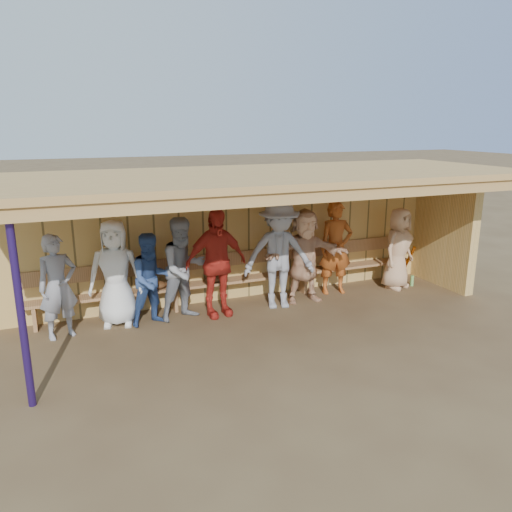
{
  "coord_description": "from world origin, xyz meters",
  "views": [
    {
      "loc": [
        -3.14,
        -7.31,
        3.25
      ],
      "look_at": [
        0.0,
        0.35,
        1.05
      ],
      "focal_mm": 35.0,
      "sensor_mm": 36.0,
      "label": 1
    }
  ],
  "objects_px": {
    "player_d": "(216,263)",
    "player_c": "(152,279)",
    "player_b": "(115,273)",
    "player_a": "(58,287)",
    "player_g": "(336,248)",
    "player_f": "(305,256)",
    "player_h": "(398,248)",
    "player_extra": "(184,269)",
    "bench": "(241,273)",
    "player_e": "(279,254)"
  },
  "relations": [
    {
      "from": "player_d",
      "to": "player_c",
      "type": "bearing_deg",
      "value": 172.69
    },
    {
      "from": "player_b",
      "to": "player_c",
      "type": "bearing_deg",
      "value": -7.8
    },
    {
      "from": "player_a",
      "to": "player_g",
      "type": "bearing_deg",
      "value": -15.25
    },
    {
      "from": "player_f",
      "to": "player_h",
      "type": "xyz_separation_m",
      "value": [
        2.11,
        -0.01,
        -0.06
      ]
    },
    {
      "from": "player_h",
      "to": "player_g",
      "type": "bearing_deg",
      "value": 149.77
    },
    {
      "from": "player_c",
      "to": "player_h",
      "type": "bearing_deg",
      "value": -11.56
    },
    {
      "from": "player_h",
      "to": "player_extra",
      "type": "bearing_deg",
      "value": 158.37
    },
    {
      "from": "player_a",
      "to": "player_extra",
      "type": "relative_size",
      "value": 0.93
    },
    {
      "from": "bench",
      "to": "player_extra",
      "type": "bearing_deg",
      "value": -157.29
    },
    {
      "from": "player_h",
      "to": "bench",
      "type": "height_order",
      "value": "player_h"
    },
    {
      "from": "player_c",
      "to": "player_f",
      "type": "bearing_deg",
      "value": -11.03
    },
    {
      "from": "player_e",
      "to": "player_h",
      "type": "distance_m",
      "value": 2.7
    },
    {
      "from": "player_g",
      "to": "player_extra",
      "type": "distance_m",
      "value": 3.08
    },
    {
      "from": "player_a",
      "to": "player_g",
      "type": "distance_m",
      "value": 5.07
    },
    {
      "from": "player_g",
      "to": "player_h",
      "type": "relative_size",
      "value": 1.11
    },
    {
      "from": "player_b",
      "to": "player_g",
      "type": "bearing_deg",
      "value": 14.55
    },
    {
      "from": "player_a",
      "to": "bench",
      "type": "distance_m",
      "value": 3.25
    },
    {
      "from": "player_e",
      "to": "player_h",
      "type": "xyz_separation_m",
      "value": [
        2.69,
        0.1,
        -0.16
      ]
    },
    {
      "from": "player_f",
      "to": "player_c",
      "type": "bearing_deg",
      "value": -173.36
    },
    {
      "from": "bench",
      "to": "player_g",
      "type": "bearing_deg",
      "value": -9.29
    },
    {
      "from": "player_e",
      "to": "player_g",
      "type": "height_order",
      "value": "player_e"
    },
    {
      "from": "player_h",
      "to": "player_e",
      "type": "bearing_deg",
      "value": 160.43
    },
    {
      "from": "player_c",
      "to": "player_e",
      "type": "relative_size",
      "value": 0.79
    },
    {
      "from": "player_f",
      "to": "bench",
      "type": "distance_m",
      "value": 1.24
    },
    {
      "from": "player_a",
      "to": "bench",
      "type": "relative_size",
      "value": 0.22
    },
    {
      "from": "player_extra",
      "to": "bench",
      "type": "bearing_deg",
      "value": 7.87
    },
    {
      "from": "player_d",
      "to": "bench",
      "type": "bearing_deg",
      "value": 34.34
    },
    {
      "from": "player_f",
      "to": "player_extra",
      "type": "distance_m",
      "value": 2.29
    },
    {
      "from": "bench",
      "to": "player_e",
      "type": "bearing_deg",
      "value": -49.81
    },
    {
      "from": "player_a",
      "to": "player_d",
      "type": "height_order",
      "value": "player_d"
    },
    {
      "from": "player_h",
      "to": "bench",
      "type": "xyz_separation_m",
      "value": [
        -3.2,
        0.51,
        -0.3
      ]
    },
    {
      "from": "player_h",
      "to": "bench",
      "type": "bearing_deg",
      "value": 149.38
    },
    {
      "from": "player_e",
      "to": "player_d",
      "type": "bearing_deg",
      "value": -169.73
    },
    {
      "from": "player_c",
      "to": "player_e",
      "type": "distance_m",
      "value": 2.28
    },
    {
      "from": "player_a",
      "to": "bench",
      "type": "height_order",
      "value": "player_a"
    },
    {
      "from": "player_g",
      "to": "bench",
      "type": "distance_m",
      "value": 1.93
    },
    {
      "from": "player_f",
      "to": "bench",
      "type": "xyz_separation_m",
      "value": [
        -1.08,
        0.5,
        -0.35
      ]
    },
    {
      "from": "player_d",
      "to": "player_h",
      "type": "relative_size",
      "value": 1.15
    },
    {
      "from": "player_b",
      "to": "bench",
      "type": "xyz_separation_m",
      "value": [
        2.31,
        0.33,
        -0.36
      ]
    },
    {
      "from": "player_a",
      "to": "player_f",
      "type": "relative_size",
      "value": 0.94
    },
    {
      "from": "player_extra",
      "to": "player_a",
      "type": "bearing_deg",
      "value": 165.81
    },
    {
      "from": "player_h",
      "to": "player_b",
      "type": "bearing_deg",
      "value": 156.58
    },
    {
      "from": "player_e",
      "to": "player_h",
      "type": "bearing_deg",
      "value": 13.92
    },
    {
      "from": "player_e",
      "to": "player_a",
      "type": "bearing_deg",
      "value": -169.27
    },
    {
      "from": "player_extra",
      "to": "bench",
      "type": "distance_m",
      "value": 1.36
    },
    {
      "from": "player_b",
      "to": "player_d",
      "type": "height_order",
      "value": "player_d"
    },
    {
      "from": "player_d",
      "to": "player_extra",
      "type": "distance_m",
      "value": 0.56
    },
    {
      "from": "player_b",
      "to": "player_g",
      "type": "xyz_separation_m",
      "value": [
        4.17,
        0.03,
        0.02
      ]
    },
    {
      "from": "player_e",
      "to": "player_h",
      "type": "height_order",
      "value": "player_e"
    },
    {
      "from": "player_a",
      "to": "player_c",
      "type": "xyz_separation_m",
      "value": [
        1.44,
        -0.03,
        -0.05
      ]
    }
  ]
}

